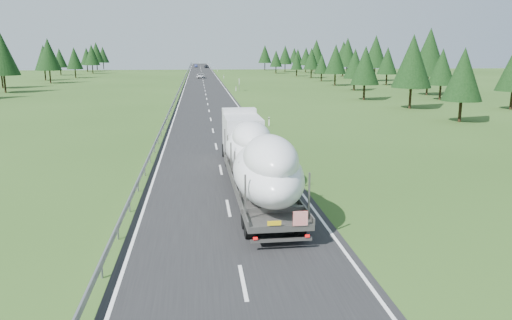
{
  "coord_description": "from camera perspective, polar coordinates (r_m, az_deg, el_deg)",
  "views": [
    {
      "loc": [
        -1.49,
        -26.11,
        8.49
      ],
      "look_at": [
        1.8,
        2.33,
        2.16
      ],
      "focal_mm": 35.0,
      "sensor_mm": 36.0,
      "label": 1
    }
  ],
  "objects": [
    {
      "name": "marker_posts",
      "position": [
        181.46,
        -4.13,
        9.92
      ],
      "size": [
        0.13,
        350.08,
        1.0
      ],
      "color": "silver",
      "rests_on": "ground"
    },
    {
      "name": "distant_van",
      "position": [
        156.55,
        -6.34,
        9.55
      ],
      "size": [
        2.5,
        5.28,
        1.46
      ],
      "primitive_type": "imported",
      "rotation": [
        0.0,
        0.0,
        -0.01
      ],
      "color": "silver",
      "rests_on": "ground"
    },
    {
      "name": "tree_line_right",
      "position": [
        122.3,
        12.91,
        11.3
      ],
      "size": [
        26.81,
        241.95,
        12.61
      ],
      "color": "black",
      "rests_on": "ground"
    },
    {
      "name": "guardrail",
      "position": [
        126.36,
        -8.42,
        8.75
      ],
      "size": [
        0.1,
        400.0,
        0.76
      ],
      "color": "slate",
      "rests_on": "ground"
    },
    {
      "name": "distant_car_dark",
      "position": [
        245.92,
        -5.67,
        10.6
      ],
      "size": [
        2.19,
        4.5,
        1.48
      ],
      "primitive_type": "imported",
      "rotation": [
        0.0,
        0.0,
        0.1
      ],
      "color": "black",
      "rests_on": "ground"
    },
    {
      "name": "highway_sign",
      "position": [
        106.68,
        -1.94,
        8.87
      ],
      "size": [
        0.08,
        0.9,
        2.6
      ],
      "color": "slate",
      "rests_on": "ground"
    },
    {
      "name": "ground",
      "position": [
        27.5,
        -3.18,
        -5.53
      ],
      "size": [
        400.0,
        400.0,
        0.0
      ],
      "primitive_type": "plane",
      "color": "#284717",
      "rests_on": "ground"
    },
    {
      "name": "road_surface",
      "position": [
        126.41,
        -5.98,
        8.55
      ],
      "size": [
        10.0,
        400.0,
        0.02
      ],
      "primitive_type": "cube",
      "color": "black",
      "rests_on": "ground"
    },
    {
      "name": "distant_car_blue",
      "position": [
        255.41,
        -6.88,
        10.63
      ],
      "size": [
        1.58,
        4.26,
        1.39
      ],
      "primitive_type": "imported",
      "rotation": [
        0.0,
        0.0,
        0.03
      ],
      "color": "#1C254F",
      "rests_on": "ground"
    },
    {
      "name": "boat_truck",
      "position": [
        29.75,
        -0.11,
        0.74
      ],
      "size": [
        3.52,
        21.09,
        4.53
      ],
      "color": "silver",
      "rests_on": "ground"
    },
    {
      "name": "tree_line_left",
      "position": [
        121.71,
        -27.14,
        10.47
      ],
      "size": [
        15.92,
        242.02,
        12.25
      ],
      "color": "black",
      "rests_on": "ground"
    }
  ]
}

